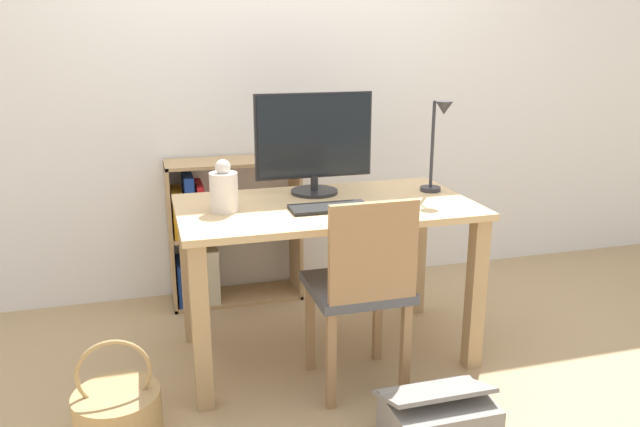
{
  "coord_description": "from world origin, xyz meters",
  "views": [
    {
      "loc": [
        -0.77,
        -2.6,
        1.48
      ],
      "look_at": [
        0.0,
        0.1,
        0.67
      ],
      "focal_mm": 35.0,
      "sensor_mm": 36.0,
      "label": 1
    }
  ],
  "objects_px": {
    "keyboard": "(329,208)",
    "bookshelf": "(212,240)",
    "vase": "(224,189)",
    "chair": "(362,285)",
    "desk_lamp": "(438,137)",
    "storage_box": "(438,423)",
    "basket": "(118,413)",
    "monitor": "(313,140)"
  },
  "relations": [
    {
      "from": "vase",
      "to": "chair",
      "type": "relative_size",
      "value": 0.26
    },
    {
      "from": "keyboard",
      "to": "vase",
      "type": "relative_size",
      "value": 1.52
    },
    {
      "from": "keyboard",
      "to": "vase",
      "type": "height_order",
      "value": "vase"
    },
    {
      "from": "desk_lamp",
      "to": "bookshelf",
      "type": "xyz_separation_m",
      "value": [
        -1.0,
        0.73,
        -0.65
      ]
    },
    {
      "from": "keyboard",
      "to": "bookshelf",
      "type": "bearing_deg",
      "value": 116.54
    },
    {
      "from": "chair",
      "to": "storage_box",
      "type": "xyz_separation_m",
      "value": [
        0.14,
        -0.47,
        -0.37
      ]
    },
    {
      "from": "keyboard",
      "to": "desk_lamp",
      "type": "xyz_separation_m",
      "value": [
        0.57,
        0.13,
        0.26
      ]
    },
    {
      "from": "vase",
      "to": "chair",
      "type": "bearing_deg",
      "value": -35.26
    },
    {
      "from": "monitor",
      "to": "storage_box",
      "type": "height_order",
      "value": "monitor"
    },
    {
      "from": "chair",
      "to": "bookshelf",
      "type": "height_order",
      "value": "chair"
    },
    {
      "from": "keyboard",
      "to": "desk_lamp",
      "type": "height_order",
      "value": "desk_lamp"
    },
    {
      "from": "keyboard",
      "to": "storage_box",
      "type": "distance_m",
      "value": 0.99
    },
    {
      "from": "basket",
      "to": "storage_box",
      "type": "height_order",
      "value": "basket"
    },
    {
      "from": "desk_lamp",
      "to": "monitor",
      "type": "bearing_deg",
      "value": 163.17
    },
    {
      "from": "vase",
      "to": "storage_box",
      "type": "height_order",
      "value": "vase"
    },
    {
      "from": "keyboard",
      "to": "bookshelf",
      "type": "xyz_separation_m",
      "value": [
        -0.43,
        0.86,
        -0.39
      ]
    },
    {
      "from": "keyboard",
      "to": "bookshelf",
      "type": "height_order",
      "value": "bookshelf"
    },
    {
      "from": "chair",
      "to": "bookshelf",
      "type": "distance_m",
      "value": 1.22
    },
    {
      "from": "vase",
      "to": "monitor",
      "type": "bearing_deg",
      "value": 23.47
    },
    {
      "from": "desk_lamp",
      "to": "basket",
      "type": "xyz_separation_m",
      "value": [
        -1.5,
        -0.46,
        -0.91
      ]
    },
    {
      "from": "vase",
      "to": "storage_box",
      "type": "xyz_separation_m",
      "value": [
        0.64,
        -0.83,
        -0.73
      ]
    },
    {
      "from": "chair",
      "to": "storage_box",
      "type": "bearing_deg",
      "value": -68.19
    },
    {
      "from": "bookshelf",
      "to": "basket",
      "type": "xyz_separation_m",
      "value": [
        -0.5,
        -1.19,
        -0.26
      ]
    },
    {
      "from": "storage_box",
      "to": "basket",
      "type": "bearing_deg",
      "value": 160.74
    },
    {
      "from": "vase",
      "to": "chair",
      "type": "height_order",
      "value": "vase"
    },
    {
      "from": "monitor",
      "to": "keyboard",
      "type": "xyz_separation_m",
      "value": [
        -0.01,
        -0.3,
        -0.25
      ]
    },
    {
      "from": "keyboard",
      "to": "chair",
      "type": "bearing_deg",
      "value": -76.26
    },
    {
      "from": "monitor",
      "to": "keyboard",
      "type": "relative_size",
      "value": 1.63
    },
    {
      "from": "basket",
      "to": "storage_box",
      "type": "distance_m",
      "value": 1.19
    },
    {
      "from": "desk_lamp",
      "to": "chair",
      "type": "xyz_separation_m",
      "value": [
        -0.5,
        -0.39,
        -0.53
      ]
    },
    {
      "from": "monitor",
      "to": "vase",
      "type": "height_order",
      "value": "monitor"
    },
    {
      "from": "vase",
      "to": "bookshelf",
      "type": "distance_m",
      "value": 0.89
    },
    {
      "from": "keyboard",
      "to": "vase",
      "type": "distance_m",
      "value": 0.46
    },
    {
      "from": "vase",
      "to": "chair",
      "type": "distance_m",
      "value": 0.72
    },
    {
      "from": "chair",
      "to": "basket",
      "type": "distance_m",
      "value": 1.06
    },
    {
      "from": "desk_lamp",
      "to": "storage_box",
      "type": "bearing_deg",
      "value": -113.42
    },
    {
      "from": "keyboard",
      "to": "bookshelf",
      "type": "distance_m",
      "value": 1.03
    },
    {
      "from": "chair",
      "to": "bookshelf",
      "type": "relative_size",
      "value": 1.07
    },
    {
      "from": "desk_lamp",
      "to": "bookshelf",
      "type": "relative_size",
      "value": 0.54
    },
    {
      "from": "chair",
      "to": "bookshelf",
      "type": "bearing_deg",
      "value": 119.46
    },
    {
      "from": "monitor",
      "to": "storage_box",
      "type": "bearing_deg",
      "value": -79.5
    },
    {
      "from": "chair",
      "to": "monitor",
      "type": "bearing_deg",
      "value": 101.29
    }
  ]
}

